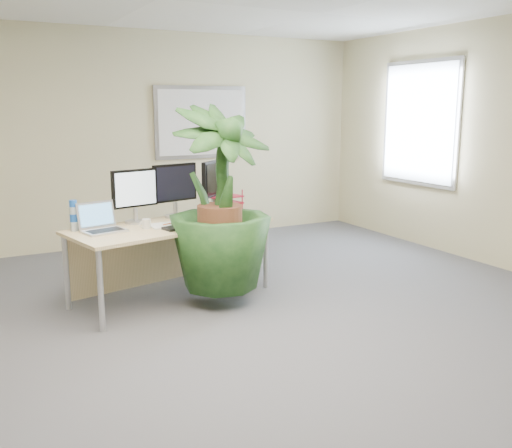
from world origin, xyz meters
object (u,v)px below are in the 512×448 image
monitor_right (175,187)px  floor_plant (220,222)px  monitor_left (135,193)px  desk (165,238)px  laptop (101,224)px

monitor_right → floor_plant: bearing=-73.7°
monitor_left → desk: bearing=-22.3°
desk → laptop: size_ratio=4.89×
desk → monitor_right: monitor_right is taller
desk → laptop: laptop is taller
desk → monitor_left: 0.50m
floor_plant → laptop: (-0.97, 0.33, 0.01)m
monitor_right → laptop: monitor_right is taller
desk → monitor_right: (0.18, 0.20, 0.44)m
desk → monitor_left: (-0.24, 0.10, 0.43)m
monitor_left → monitor_right: (0.42, 0.10, 0.01)m
desk → monitor_right: bearing=47.5°
monitor_right → laptop: 0.87m
monitor_right → laptop: (-0.78, -0.30, -0.24)m
monitor_left → monitor_right: bearing=13.1°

